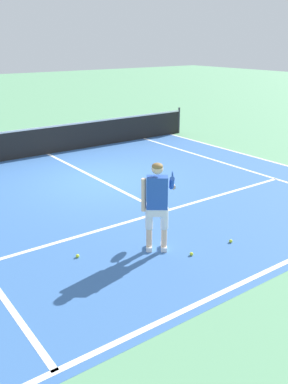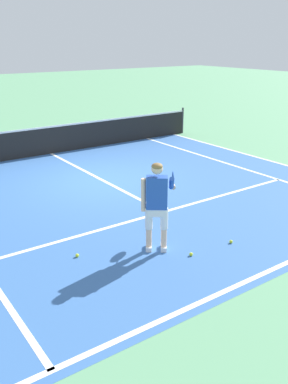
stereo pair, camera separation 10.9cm
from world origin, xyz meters
name	(u,v)px [view 1 (the left image)]	position (x,y,z in m)	size (l,w,h in m)	color
ground_plane	(100,180)	(0.00, 0.00, 0.00)	(80.00, 80.00, 0.00)	#609E70
court_inner_surface	(124,192)	(0.00, -1.19, 0.00)	(10.98, 9.92, 0.00)	#3866A8
line_baseline	(274,268)	(0.00, -5.95, 0.00)	(10.98, 0.10, 0.01)	white
line_service	(163,212)	(0.00, -2.83, 0.00)	(8.23, 0.10, 0.01)	white
line_centre_service	(94,177)	(0.00, 0.37, 0.00)	(0.10, 6.40, 0.01)	white
line_singles_right	(233,166)	(4.12, -1.19, 0.00)	(0.10, 9.52, 0.01)	white
line_doubles_right	(261,159)	(5.49, -1.19, 0.00)	(0.10, 9.52, 0.01)	white
tennis_net	(47,140)	(0.00, 3.57, 0.50)	(11.96, 0.08, 1.07)	#333338
tennis_player	(157,201)	(-1.23, -4.20, 0.99)	(1.10, 0.84, 1.71)	white
tennis_ball_near_feet	(77,256)	(-2.60, -3.60, 0.03)	(0.07, 0.07, 0.07)	#CCE02D
tennis_ball_by_baseline	(231,241)	(0.11, -4.83, 0.03)	(0.07, 0.07, 0.07)	#CCE02D
tennis_ball_mid_court	(191,254)	(-0.86, -4.76, 0.03)	(0.07, 0.07, 0.07)	#CCE02D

